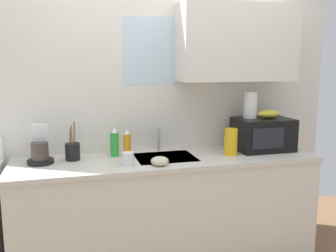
{
  "coord_description": "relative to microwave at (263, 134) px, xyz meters",
  "views": [
    {
      "loc": [
        -0.73,
        -2.67,
        1.61
      ],
      "look_at": [
        0.0,
        0.0,
        1.15
      ],
      "focal_mm": 39.08,
      "sensor_mm": 36.0,
      "label": 1
    }
  ],
  "objects": [
    {
      "name": "small_bowl",
      "position": [
        -0.96,
        -0.25,
        -0.1
      ],
      "size": [
        0.13,
        0.13,
        0.06
      ],
      "primitive_type": "ellipsoid",
      "color": "beige",
      "rests_on": "counter_unit"
    },
    {
      "name": "cereal_canister",
      "position": [
        -0.34,
        -0.1,
        -0.03
      ],
      "size": [
        0.1,
        0.1,
        0.21
      ],
      "primitive_type": "cylinder",
      "color": "gold",
      "rests_on": "counter_unit"
    },
    {
      "name": "dish_soap_bottle_orange",
      "position": [
        -1.14,
        0.1,
        -0.04
      ],
      "size": [
        0.06,
        0.06,
        0.21
      ],
      "color": "orange",
      "rests_on": "counter_unit"
    },
    {
      "name": "mug_white",
      "position": [
        -1.18,
        -0.19,
        -0.09
      ],
      "size": [
        0.08,
        0.08,
        0.09
      ],
      "primitive_type": "cylinder",
      "color": "white",
      "rests_on": "counter_unit"
    },
    {
      "name": "utensil_crock",
      "position": [
        -1.56,
        0.07,
        -0.06
      ],
      "size": [
        0.11,
        0.11,
        0.29
      ],
      "color": "black",
      "rests_on": "counter_unit"
    },
    {
      "name": "sink_faucet",
      "position": [
        -0.86,
        0.19,
        -0.04
      ],
      "size": [
        0.03,
        0.03,
        0.2
      ],
      "primitive_type": "cylinder",
      "color": "#B2B5BA",
      "rests_on": "counter_unit"
    },
    {
      "name": "paper_towel_roll",
      "position": [
        -0.1,
        0.05,
        0.24
      ],
      "size": [
        0.11,
        0.11,
        0.22
      ],
      "primitive_type": "cylinder",
      "color": "white",
      "rests_on": "microwave"
    },
    {
      "name": "banana_bunch",
      "position": [
        0.05,
        0.0,
        0.17
      ],
      "size": [
        0.2,
        0.11,
        0.07
      ],
      "primitive_type": "ellipsoid",
      "color": "gold",
      "rests_on": "microwave"
    },
    {
      "name": "coffee_maker",
      "position": [
        -1.79,
        0.06,
        -0.03
      ],
      "size": [
        0.19,
        0.21,
        0.28
      ],
      "color": "black",
      "rests_on": "counter_unit"
    },
    {
      "name": "counter_unit",
      "position": [
        -0.85,
        -0.05,
        -0.58
      ],
      "size": [
        2.36,
        0.63,
        0.9
      ],
      "color": "silver",
      "rests_on": "ground"
    },
    {
      "name": "microwave",
      "position": [
        0.0,
        0.0,
        0.0
      ],
      "size": [
        0.46,
        0.35,
        0.27
      ],
      "color": "black",
      "rests_on": "counter_unit"
    },
    {
      "name": "dish_soap_bottle_green",
      "position": [
        -1.24,
        0.1,
        -0.03
      ],
      "size": [
        0.07,
        0.07,
        0.23
      ],
      "color": "green",
      "rests_on": "counter_unit"
    },
    {
      "name": "kitchen_wall_assembly",
      "position": [
        -0.72,
        0.26,
        0.33
      ],
      "size": [
        3.13,
        0.42,
        2.5
      ],
      "color": "silver",
      "rests_on": "ground"
    }
  ]
}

